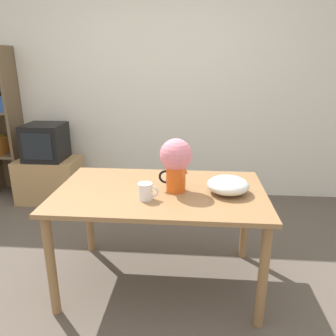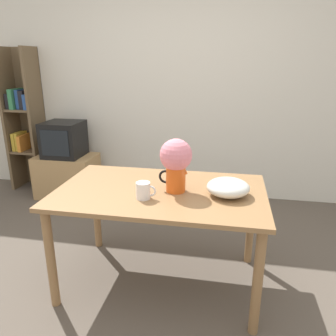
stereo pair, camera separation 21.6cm
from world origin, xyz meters
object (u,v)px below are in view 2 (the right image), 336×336
at_px(white_bowl, 228,187).
at_px(tv_set, 64,139).
at_px(flower_vase, 176,161).
at_px(coffee_mug, 144,191).

bearing_deg(white_bowl, tv_set, 143.34).
bearing_deg(tv_set, flower_vase, -42.10).
bearing_deg(tv_set, white_bowl, -36.66).
relative_size(white_bowl, tv_set, 0.66).
bearing_deg(coffee_mug, white_bowl, 16.05).
distance_m(flower_vase, coffee_mug, 0.29).
height_order(white_bowl, tv_set, tv_set).
xyz_separation_m(white_bowl, tv_set, (-1.91, 1.42, -0.09)).
bearing_deg(flower_vase, tv_set, 137.90).
bearing_deg(coffee_mug, tv_set, 131.27).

